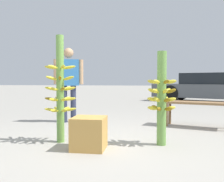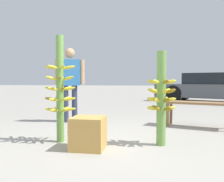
{
  "view_description": "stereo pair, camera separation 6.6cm",
  "coord_description": "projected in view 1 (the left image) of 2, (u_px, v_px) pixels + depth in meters",
  "views": [
    {
      "loc": [
        0.55,
        -3.38,
        0.91
      ],
      "look_at": [
        -0.01,
        0.48,
        0.74
      ],
      "focal_mm": 40.0,
      "sensor_mm": 36.0,
      "label": 1
    },
    {
      "loc": [
        0.62,
        -3.37,
        0.91
      ],
      "look_at": [
        -0.01,
        0.48,
        0.74
      ],
      "focal_mm": 40.0,
      "sensor_mm": 36.0,
      "label": 2
    }
  ],
  "objects": [
    {
      "name": "ground_plane",
      "position": [
        108.0,
        146.0,
        3.46
      ],
      "size": [
        80.0,
        80.0,
        0.0
      ],
      "primitive_type": "plane",
      "color": "#9E998E"
    },
    {
      "name": "banana_stalk_left",
      "position": [
        60.0,
        89.0,
        3.64
      ],
      "size": [
        0.47,
        0.46,
        1.56
      ],
      "color": "#6B9E47",
      "rests_on": "ground_plane"
    },
    {
      "name": "banana_stalk_center",
      "position": [
        162.0,
        97.0,
        3.48
      ],
      "size": [
        0.41,
        0.4,
        1.31
      ],
      "color": "#6B9E47",
      "rests_on": "ground_plane"
    },
    {
      "name": "vendor_person",
      "position": [
        69.0,
        78.0,
        5.39
      ],
      "size": [
        0.63,
        0.33,
        1.61
      ],
      "rotation": [
        0.0,
        0.0,
        -2.78
      ],
      "color": "#2D334C",
      "rests_on": "ground_plane"
    },
    {
      "name": "market_bench",
      "position": [
        197.0,
        106.0,
        4.81
      ],
      "size": [
        1.43,
        0.8,
        0.49
      ],
      "rotation": [
        0.0,
        0.0,
        -0.31
      ],
      "color": "olive",
      "rests_on": "ground_plane"
    },
    {
      "name": "parked_car",
      "position": [
        210.0,
        88.0,
        10.43
      ],
      "size": [
        4.74,
        3.33,
        1.21
      ],
      "rotation": [
        0.0,
        0.0,
        1.15
      ],
      "color": "#4C5156",
      "rests_on": "ground_plane"
    },
    {
      "name": "produce_crate",
      "position": [
        89.0,
        133.0,
        3.29
      ],
      "size": [
        0.43,
        0.43,
        0.43
      ],
      "color": "#C69347",
      "rests_on": "ground_plane"
    }
  ]
}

